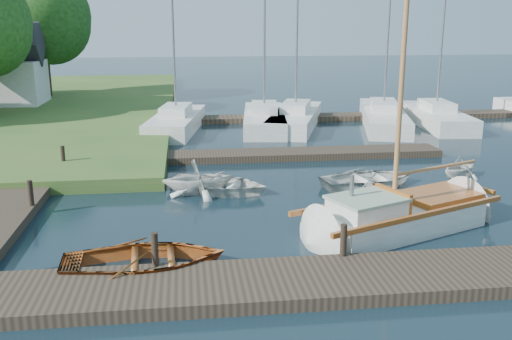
{
  "coord_description": "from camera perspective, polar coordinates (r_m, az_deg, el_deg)",
  "views": [
    {
      "loc": [
        -2.22,
        -17.51,
        5.83
      ],
      "look_at": [
        0.0,
        0.0,
        1.2
      ],
      "focal_mm": 40.0,
      "sensor_mm": 36.0,
      "label": 1
    }
  ],
  "objects": [
    {
      "name": "marina_boat_1",
      "position": [
        32.0,
        0.83,
        5.23
      ],
      "size": [
        3.15,
        8.03,
        10.23
      ],
      "rotation": [
        0.0,
        0.0,
        1.45
      ],
      "color": "beige",
      "rests_on": "ground"
    },
    {
      "name": "mooring_post_1",
      "position": [
        13.55,
        -10.08,
        -7.8
      ],
      "size": [
        0.16,
        0.16,
        0.8
      ],
      "primitive_type": "cylinder",
      "color": "black",
      "rests_on": "near_dock"
    },
    {
      "name": "tender_d",
      "position": [
        23.26,
        19.78,
        0.5
      ],
      "size": [
        2.32,
        2.21,
        0.95
      ],
      "primitive_type": "imported",
      "rotation": [
        0.0,
        0.0,
        2.05
      ],
      "color": "beige",
      "rests_on": "ground"
    },
    {
      "name": "tender_a",
      "position": [
        20.02,
        -3.85,
        -1.16
      ],
      "size": [
        4.38,
        3.93,
        0.75
      ],
      "primitive_type": "imported",
      "rotation": [
        0.0,
        0.0,
        1.1
      ],
      "color": "beige",
      "rests_on": "ground"
    },
    {
      "name": "tender_b",
      "position": [
        19.82,
        -5.77,
        -0.52
      ],
      "size": [
        2.73,
        2.44,
        1.31
      ],
      "primitive_type": "imported",
      "rotation": [
        0.0,
        0.0,
        1.7
      ],
      "color": "beige",
      "rests_on": "ground"
    },
    {
      "name": "tree_7",
      "position": [
        44.65,
        -20.53,
        14.28
      ],
      "size": [
        6.83,
        6.83,
        9.38
      ],
      "color": "#332114",
      "rests_on": "shore"
    },
    {
      "name": "marina_boat_2",
      "position": [
        32.42,
        3.97,
        5.34
      ],
      "size": [
        4.73,
        8.65,
        12.15
      ],
      "rotation": [
        0.0,
        0.0,
        1.25
      ],
      "color": "beige",
      "rests_on": "ground"
    },
    {
      "name": "marina_boat_3",
      "position": [
        33.71,
        12.62,
        5.36
      ],
      "size": [
        4.53,
        9.84,
        11.64
      ],
      "rotation": [
        0.0,
        0.0,
        1.32
      ],
      "color": "beige",
      "rests_on": "ground"
    },
    {
      "name": "sailboat",
      "position": [
        16.96,
        14.42,
        -4.66
      ],
      "size": [
        7.35,
        4.58,
        9.83
      ],
      "rotation": [
        0.0,
        0.0,
        0.4
      ],
      "color": "beige",
      "rests_on": "ground"
    },
    {
      "name": "far_dock",
      "position": [
        25.03,
        2.67,
        1.57
      ],
      "size": [
        14.0,
        1.6,
        0.3
      ],
      "primitive_type": "cube",
      "color": "#2E251C",
      "rests_on": "ground"
    },
    {
      "name": "near_dock",
      "position": [
        13.03,
        3.38,
        -11.18
      ],
      "size": [
        18.0,
        2.2,
        0.3
      ],
      "primitive_type": "cube",
      "color": "#2E251C",
      "rests_on": "ground"
    },
    {
      "name": "mooring_post_2",
      "position": [
        14.03,
        8.74,
        -6.94
      ],
      "size": [
        0.16,
        0.16,
        0.8
      ],
      "primitive_type": "cylinder",
      "color": "black",
      "rests_on": "near_dock"
    },
    {
      "name": "mooring_post_5",
      "position": [
        23.58,
        -18.74,
        1.34
      ],
      "size": [
        0.16,
        0.16,
        0.8
      ],
      "primitive_type": "cylinder",
      "color": "black",
      "rests_on": "left_dock"
    },
    {
      "name": "ground",
      "position": [
        18.59,
        0.0,
        -3.58
      ],
      "size": [
        160.0,
        160.0,
        0.0
      ],
      "primitive_type": "plane",
      "color": "black",
      "rests_on": "ground"
    },
    {
      "name": "left_dock",
      "position": [
        21.13,
        -22.81,
        -2.08
      ],
      "size": [
        2.2,
        18.0,
        0.3
      ],
      "primitive_type": "cube",
      "color": "#2E251C",
      "rests_on": "ground"
    },
    {
      "name": "tender_c",
      "position": [
        21.07,
        11.25,
        -0.61
      ],
      "size": [
        3.96,
        3.14,
        0.74
      ],
      "primitive_type": "imported",
      "rotation": [
        0.0,
        0.0,
        1.75
      ],
      "color": "beige",
      "rests_on": "ground"
    },
    {
      "name": "marina_boat_4",
      "position": [
        34.4,
        17.55,
        5.22
      ],
      "size": [
        2.95,
        8.02,
        10.61
      ],
      "rotation": [
        0.0,
        0.0,
        1.47
      ],
      "color": "beige",
      "rests_on": "ground"
    },
    {
      "name": "dinghy",
      "position": [
        14.03,
        -11.08,
        -8.37
      ],
      "size": [
        4.04,
        3.01,
        0.8
      ],
      "primitive_type": "imported",
      "rotation": [
        0.0,
        0.0,
        1.63
      ],
      "color": "#924C12",
      "rests_on": "ground"
    },
    {
      "name": "house_c",
      "position": [
        41.36,
        -24.05,
        8.94
      ],
      "size": [
        5.25,
        4.0,
        5.28
      ],
      "color": "white",
      "rests_on": "shore"
    },
    {
      "name": "pontoon",
      "position": [
        36.12,
        12.71,
        5.29
      ],
      "size": [
        30.0,
        1.6,
        0.3
      ],
      "primitive_type": "cube",
      "color": "#2E251C",
      "rests_on": "ground"
    },
    {
      "name": "marina_boat_0",
      "position": [
        31.46,
        -7.98,
        4.93
      ],
      "size": [
        3.46,
        7.76,
        10.44
      ],
      "rotation": [
        0.0,
        0.0,
        1.4
      ],
      "color": "beige",
      "rests_on": "ground"
    },
    {
      "name": "mooring_post_4",
      "position": [
        18.87,
        -21.61,
        -2.15
      ],
      "size": [
        0.16,
        0.16,
        0.8
      ],
      "primitive_type": "cylinder",
      "color": "black",
      "rests_on": "left_dock"
    }
  ]
}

